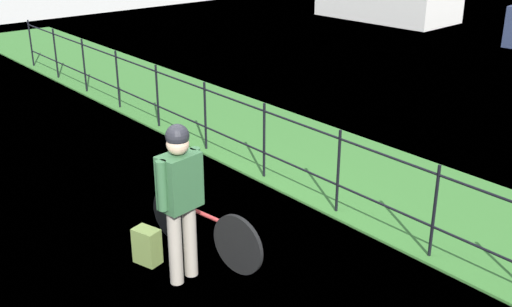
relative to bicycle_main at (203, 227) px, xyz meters
name	(u,v)px	position (x,y,z in m)	size (l,w,h in m)	color
ground_plane	(153,250)	(-0.46, -0.38, -0.35)	(60.00, 60.00, 0.00)	#B2ADA3
grass_strip	(352,173)	(-0.46, 2.92, -0.33)	(27.00, 2.40, 0.03)	#38702D
iron_fence	(299,150)	(-0.46, 1.85, 0.28)	(18.04, 0.04, 1.10)	black
bicycle_main	(203,227)	(0.00, 0.00, 0.00)	(1.63, 0.31, 0.66)	black
wooden_crate	(179,182)	(-0.35, -0.05, 0.43)	(0.38, 0.25, 0.23)	#A87F51
terrier_dog	(180,167)	(-0.33, -0.05, 0.62)	(0.32, 0.18, 0.18)	tan
cyclist_person	(180,190)	(0.23, -0.42, 0.65)	(0.32, 0.53, 1.68)	gray
backpack_on_paving	(147,246)	(-0.27, -0.55, -0.15)	(0.28, 0.18, 0.40)	olive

